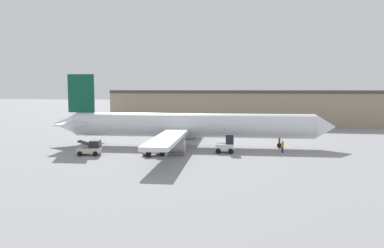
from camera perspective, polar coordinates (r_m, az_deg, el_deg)
name	(u,v)px	position (r m, az deg, el deg)	size (l,w,h in m)	color
ground_plane	(192,146)	(56.73, 0.00, -3.40)	(400.00, 400.00, 0.00)	gray
terminal_building	(249,107)	(93.77, 8.71, 2.63)	(66.60, 15.51, 8.20)	gray
airplane	(186,126)	(56.44, -0.99, -0.23)	(43.03, 37.81, 10.90)	silver
ground_crew_worker	(283,146)	(52.54, 13.63, -3.32)	(0.36, 0.36, 1.64)	#1E2338
baggage_tug	(226,145)	(51.04, 5.25, -3.17)	(2.51, 1.84, 2.55)	silver
belt_loader_truck	(91,148)	(51.07, -15.15, -3.54)	(3.15, 2.59, 1.96)	beige
pushback_tug	(155,149)	(49.15, -5.66, -3.76)	(3.20, 2.99, 1.96)	beige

